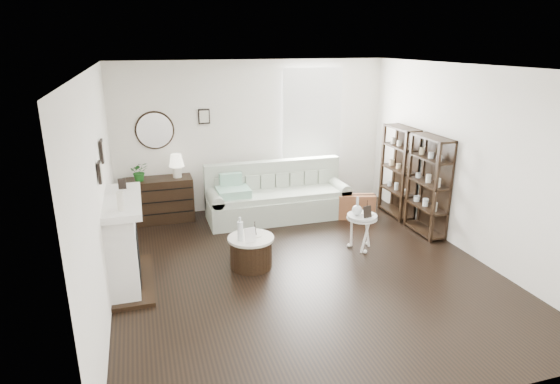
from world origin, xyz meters
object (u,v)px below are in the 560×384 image
object	(u,v)px
dresser	(159,200)
drum_table	(251,252)
sofa	(277,199)
pedestal_table	(362,218)

from	to	relation	value
dresser	drum_table	size ratio (longest dim) A/B	1.79
sofa	drum_table	bearing A→B (deg)	-116.96
pedestal_table	drum_table	bearing A→B (deg)	-176.97
dresser	drum_table	world-z (taller)	dresser
sofa	drum_table	distance (m)	2.01
dresser	sofa	bearing A→B (deg)	-11.04
sofa	dresser	world-z (taller)	sofa
dresser	pedestal_table	xyz separation A→B (m)	(2.83, -2.09, 0.12)
drum_table	pedestal_table	xyz separation A→B (m)	(1.72, 0.09, 0.27)
sofa	dresser	bearing A→B (deg)	168.96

